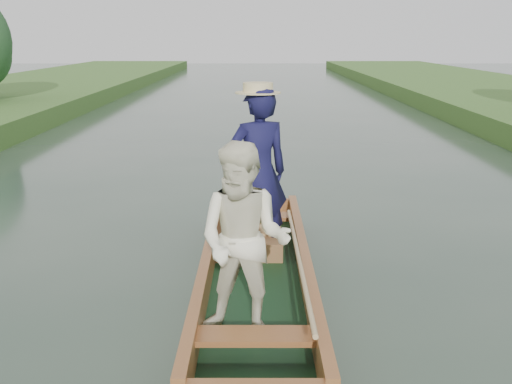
{
  "coord_description": "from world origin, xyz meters",
  "views": [
    {
      "loc": [
        0.01,
        -6.29,
        2.62
      ],
      "look_at": [
        0.0,
        0.6,
        0.95
      ],
      "focal_mm": 45.0,
      "sensor_mm": 36.0,
      "label": 1
    }
  ],
  "objects": [
    {
      "name": "trees_far",
      "position": [
        -3.59,
        10.53,
        2.44
      ],
      "size": [
        22.92,
        12.69,
        4.36
      ],
      "color": "#47331E",
      "rests_on": "ground"
    },
    {
      "name": "ground",
      "position": [
        0.0,
        0.0,
        0.0
      ],
      "size": [
        120.0,
        120.0,
        0.0
      ],
      "primitive_type": "plane",
      "color": "#283D30",
      "rests_on": "ground"
    },
    {
      "name": "punt",
      "position": [
        -0.03,
        -0.04,
        0.69
      ],
      "size": [
        1.14,
        5.0,
        2.1
      ],
      "color": "#133219",
      "rests_on": "ground"
    }
  ]
}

